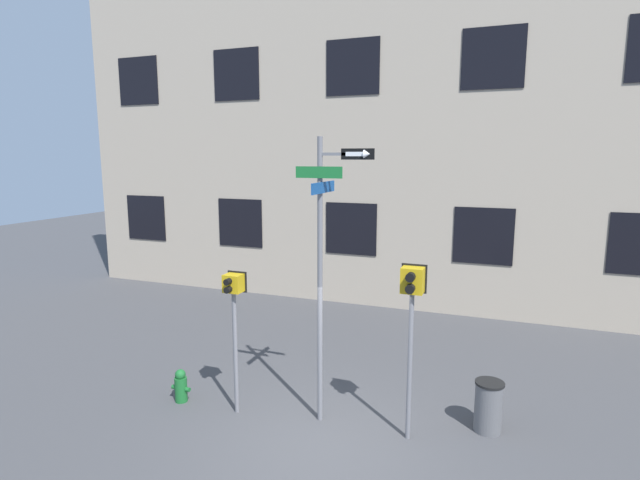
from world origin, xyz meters
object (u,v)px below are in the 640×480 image
at_px(street_sign_pole, 324,258).
at_px(trash_bin, 488,406).
at_px(pedestrian_signal_right, 412,303).
at_px(pedestrian_signal_left, 234,305).
at_px(fire_hydrant, 181,386).

relative_size(street_sign_pole, trash_bin, 5.59).
distance_m(street_sign_pole, pedestrian_signal_right, 1.66).
bearing_deg(street_sign_pole, pedestrian_signal_right, -1.43).
bearing_deg(pedestrian_signal_left, pedestrian_signal_right, 4.75).
xyz_separation_m(street_sign_pole, pedestrian_signal_left, (-1.62, -0.30, -0.94)).
height_order(pedestrian_signal_left, fire_hydrant, pedestrian_signal_left).
distance_m(fire_hydrant, trash_bin, 5.75).
xyz_separation_m(street_sign_pole, fire_hydrant, (-2.86, -0.32, -2.70)).
bearing_deg(trash_bin, pedestrian_signal_left, -167.33).
relative_size(street_sign_pole, pedestrian_signal_right, 1.68).
distance_m(street_sign_pole, pedestrian_signal_left, 1.90).
height_order(street_sign_pole, pedestrian_signal_left, street_sign_pole).
distance_m(pedestrian_signal_left, pedestrian_signal_right, 3.19).
bearing_deg(fire_hydrant, trash_bin, 10.19).
xyz_separation_m(pedestrian_signal_left, fire_hydrant, (-1.23, -0.02, -1.77)).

